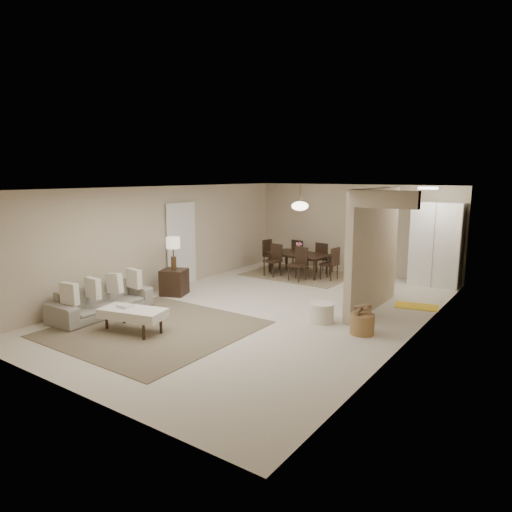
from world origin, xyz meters
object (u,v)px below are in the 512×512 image
Objects in this scene: round_pouf at (322,313)px; sofa at (102,301)px; dining_table at (299,264)px; pantry_cabinet at (436,244)px; side_table at (174,282)px; ottoman_bench at (133,313)px; wicker_basket at (362,324)px.

sofa is at bearing -150.88° from round_pouf.
pantry_cabinet is at bearing 20.26° from dining_table.
ottoman_bench is at bearing -61.37° from side_table.
sofa reaches higher than wicker_basket.
dining_table is (-3.44, -0.84, -0.75)m from pantry_cabinet.
ottoman_bench is 0.75× the size of dining_table.
pantry_cabinet is at bearing 48.48° from ottoman_bench.
dining_table is at bearing 75.54° from ottoman_bench.
dining_table reaches higher than sofa.
ottoman_bench is 3.01× the size of wicker_basket.
pantry_cabinet is 4.45m from round_pouf.
pantry_cabinet is 1.23× the size of dining_table.
sofa is 5.06m from wicker_basket.
round_pouf is at bearing -62.73° from sofa.
pantry_cabinet is at bearing 42.79° from side_table.
sofa is at bearing -127.02° from pantry_cabinet.
wicker_basket is at bearing -40.83° from dining_table.
dining_table is (0.07, 5.83, -0.04)m from ottoman_bench.
wicker_basket is at bearing -0.59° from side_table.
ottoman_bench is 5.83m from dining_table.
ottoman_bench is at bearing -104.97° from sofa.
dining_table reaches higher than wicker_basket.
pantry_cabinet is at bearing -38.87° from sofa.
sofa is 1.19× the size of dining_table.
wicker_basket is at bearing -91.56° from pantry_cabinet.
pantry_cabinet is at bearing 88.44° from wicker_basket.
ottoman_bench is 3.49m from round_pouf.
sofa reaches higher than ottoman_bench.
round_pouf is 4.19m from dining_table.
side_table is 3.79m from dining_table.
pantry_cabinet reaches higher than side_table.
wicker_basket is 4.90m from dining_table.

